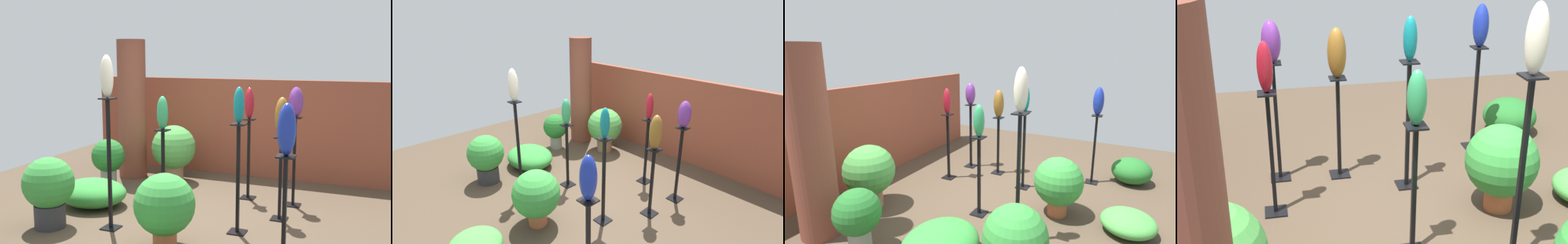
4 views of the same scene
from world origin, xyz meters
The scene contains 23 objects.
ground_plane centered at (0.00, 0.00, 0.00)m, with size 8.00×8.00×0.00m, color #4C3D2D.
brick_wall_back centered at (0.00, 2.38, 0.83)m, with size 5.60×0.12×1.65m, color brown.
brick_pillar centered at (-1.69, 1.57, 1.16)m, with size 0.47×0.47×2.32m, color brown.
pedestal_teal centered at (0.72, -0.17, 0.59)m, with size 0.20×0.20×1.29m.
pedestal_ruby centered at (0.47, 1.13, 0.53)m, with size 0.20×0.20×1.16m.
pedestal_ivory centered at (-0.71, -0.63, 0.73)m, with size 0.20×0.20×1.57m.
pedestal_jade centered at (-0.36, 0.07, 0.51)m, with size 0.20×0.20×1.12m.
pedestal_violet centered at (1.14, 1.05, 0.57)m, with size 0.20×0.20×1.23m.
pedestal_cobalt centered at (1.46, -1.16, 0.54)m, with size 0.20×0.20×1.19m.
pedestal_bronze centered at (1.08, 0.45, 0.48)m, with size 0.20×0.20×1.06m.
art_vase_teal centered at (0.72, -0.17, 1.50)m, with size 0.12×0.13×0.42m, color #0F727A.
art_vase_ruby centered at (0.47, 1.13, 1.38)m, with size 0.12×0.13×0.44m, color maroon.
art_vase_ivory centered at (-0.71, -0.63, 1.82)m, with size 0.15×0.15×0.49m, color beige.
art_vase_jade centered at (-0.36, 0.07, 1.33)m, with size 0.14×0.15×0.43m, color #2D9356.
art_vase_violet centered at (1.14, 1.05, 1.44)m, with size 0.19×0.18×0.40m, color #6B2D8C.
art_vase_cobalt centered at (1.46, -1.16, 1.42)m, with size 0.16×0.17×0.46m, color #192D9E.
art_vase_bronze centered at (1.08, 0.45, 1.31)m, with size 0.18×0.18×0.49m, color brown.
potted_plant_back_center centered at (-1.41, -0.87, 0.49)m, with size 0.62×0.62×0.86m.
potted_plant_mid_right centered at (0.14, -0.89, 0.47)m, with size 0.66×0.66×0.82m.
potted_plant_front_left centered at (-0.91, 1.55, 0.54)m, with size 0.72×0.72×0.93m.
potted_plant_mid_left centered at (-1.72, 0.86, 0.46)m, with size 0.52×0.52×0.76m.
foliage_bed_west centered at (1.78, -1.75, 0.21)m, with size 0.66×0.64×0.43m, color #236B28.
foliage_bed_center centered at (0.11, -1.78, 0.14)m, with size 0.64×0.66×0.28m, color #479942.
Camera 3 is at (-3.75, -1.76, 2.23)m, focal length 28.00 mm.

